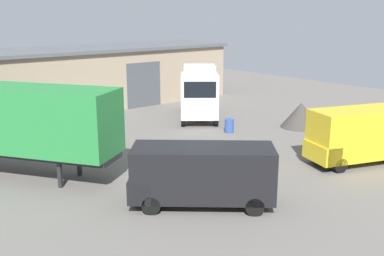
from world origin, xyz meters
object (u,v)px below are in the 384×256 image
tractor_unit_white (199,95)px  oil_drum (229,126)px  delivery_van_black (199,174)px  traffic_cone (243,150)px  gravel_pile (301,115)px  delivery_van_yellow (359,134)px

tractor_unit_white → oil_drum: (-0.32, -3.32, -1.47)m
delivery_van_black → traffic_cone: bearing=-109.1°
tractor_unit_white → gravel_pile: size_ratio=2.47×
gravel_pile → traffic_cone: (-7.21, -1.72, -0.58)m
oil_drum → gravel_pile: bearing=-23.8°
delivery_van_yellow → traffic_cone: size_ratio=10.41×
delivery_van_yellow → oil_drum: bearing=-64.8°
oil_drum → delivery_van_black: bearing=-140.3°
tractor_unit_white → oil_drum: bearing=33.0°
delivery_van_yellow → oil_drum: 8.58m
delivery_van_yellow → traffic_cone: (-3.35, 4.72, -1.26)m
traffic_cone → delivery_van_black: bearing=-150.3°
tractor_unit_white → traffic_cone: tractor_unit_white is taller
gravel_pile → tractor_unit_white: bearing=128.8°
delivery_van_yellow → gravel_pile: size_ratio=2.19×
gravel_pile → delivery_van_yellow: bearing=-121.0°
delivery_van_yellow → delivery_van_black: (-9.55, 1.19, -0.19)m
gravel_pile → traffic_cone: bearing=-166.6°
delivery_van_black → gravel_pile: delivery_van_black is taller
delivery_van_black → oil_drum: bearing=-99.0°
traffic_cone → gravel_pile: bearing=13.4°
tractor_unit_white → delivery_van_yellow: 11.82m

